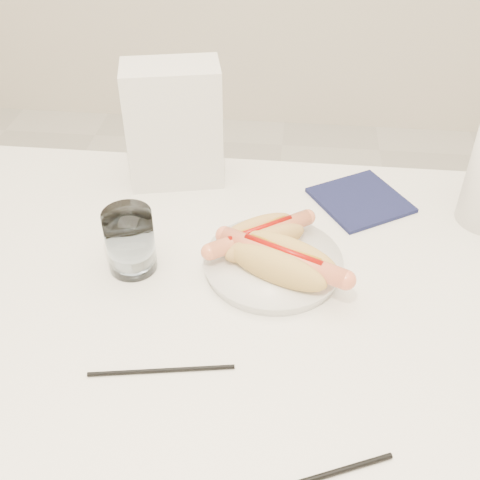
# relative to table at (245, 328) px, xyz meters

# --- Properties ---
(table) EXTENTS (1.20, 0.80, 0.75)m
(table) POSITION_rel_table_xyz_m (0.00, 0.00, 0.00)
(table) COLOR white
(table) RESTS_ON ground
(plate) EXTENTS (0.25, 0.25, 0.02)m
(plate) POSITION_rel_table_xyz_m (0.04, 0.08, 0.07)
(plate) COLOR white
(plate) RESTS_ON table
(hotdog_left) EXTENTS (0.16, 0.14, 0.05)m
(hotdog_left) POSITION_rel_table_xyz_m (0.01, 0.10, 0.10)
(hotdog_left) COLOR tan
(hotdog_left) RESTS_ON plate
(hotdog_right) EXTENTS (0.20, 0.14, 0.06)m
(hotdog_right) POSITION_rel_table_xyz_m (0.05, 0.05, 0.10)
(hotdog_right) COLOR #D8AB54
(hotdog_right) RESTS_ON plate
(water_glass) EXTENTS (0.08, 0.08, 0.10)m
(water_glass) POSITION_rel_table_xyz_m (-0.18, 0.06, 0.11)
(water_glass) COLOR silver
(water_glass) RESTS_ON table
(chopstick_near) EXTENTS (0.19, 0.04, 0.01)m
(chopstick_near) POSITION_rel_table_xyz_m (-0.10, -0.14, 0.06)
(chopstick_near) COLOR black
(chopstick_near) RESTS_ON table
(napkin_box) EXTENTS (0.19, 0.13, 0.23)m
(napkin_box) POSITION_rel_table_xyz_m (-0.16, 0.32, 0.17)
(napkin_box) COLOR silver
(napkin_box) RESTS_ON table
(navy_napkin) EXTENTS (0.20, 0.20, 0.01)m
(navy_napkin) POSITION_rel_table_xyz_m (0.18, 0.27, 0.06)
(navy_napkin) COLOR #12163B
(navy_napkin) RESTS_ON table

